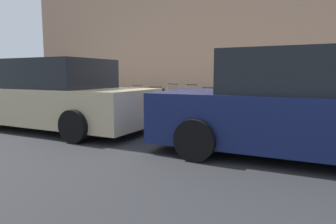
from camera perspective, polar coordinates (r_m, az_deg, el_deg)
ground_plane at (r=7.66m, az=-2.16°, el=-2.60°), size 40.00×40.00×0.00m
sidewalk_curb at (r=9.88m, az=5.02°, el=-0.01°), size 18.00×5.00×0.14m
suitcase_black_0 at (r=7.36m, az=24.18°, el=-0.42°), size 0.46×0.26×0.80m
suitcase_silver_1 at (r=7.34m, az=20.06°, el=0.33°), size 0.40×0.25×0.99m
suitcase_maroon_2 at (r=7.40m, az=15.88°, el=0.88°), size 0.48×0.21×0.82m
suitcase_red_3 at (r=7.53m, az=11.41°, el=0.67°), size 0.50×0.25×0.71m
suitcase_navy_4 at (r=7.71m, az=7.59°, el=0.63°), size 0.38×0.26×0.84m
suitcase_olive_5 at (r=7.95m, az=4.50°, el=0.91°), size 0.39×0.25×0.91m
suitcase_teal_6 at (r=8.08m, az=1.00°, el=1.16°), size 0.42×0.25×0.92m
suitcase_black_7 at (r=8.34m, az=-2.39°, el=1.85°), size 0.47×0.21×0.83m
suitcase_silver_8 at (r=8.63m, az=-5.85°, el=1.27°), size 0.50×0.29×0.87m
suitcase_maroon_9 at (r=8.99m, az=-8.69°, el=1.44°), size 0.42×0.26×0.60m
suitcase_red_10 at (r=9.37m, az=-10.90°, el=1.61°), size 0.40×0.26×0.88m
fire_hydrant at (r=9.76m, az=-14.33°, el=2.66°), size 0.39×0.21×0.82m
bollard_post at (r=10.06m, az=-17.46°, el=2.80°), size 0.15×0.15×0.90m
parked_car_navy_0 at (r=5.08m, az=24.86°, el=0.67°), size 4.79×2.14×1.67m
parked_car_beige_1 at (r=7.60m, az=-20.72°, el=2.71°), size 4.83×2.13×1.64m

